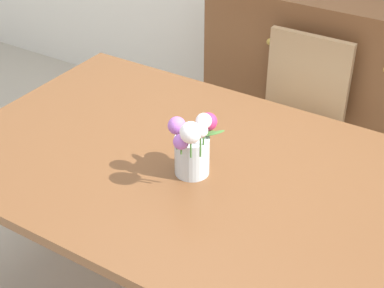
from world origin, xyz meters
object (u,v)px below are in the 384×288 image
dining_table (179,176)px  dresser (335,87)px  chair_far (296,114)px  flower_vase (192,146)px

dining_table → dresser: bearing=83.9°
chair_far → dining_table: bearing=84.4°
dresser → flower_vase: flower_vase is taller
chair_far → dresser: (0.05, 0.41, -0.02)m
dining_table → chair_far: size_ratio=1.88×
dining_table → flower_vase: bearing=-31.1°
dining_table → flower_vase: (0.09, -0.06, 0.20)m
chair_far → dresser: 0.42m
chair_far → flower_vase: flower_vase is taller
chair_far → dresser: bearing=-97.2°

